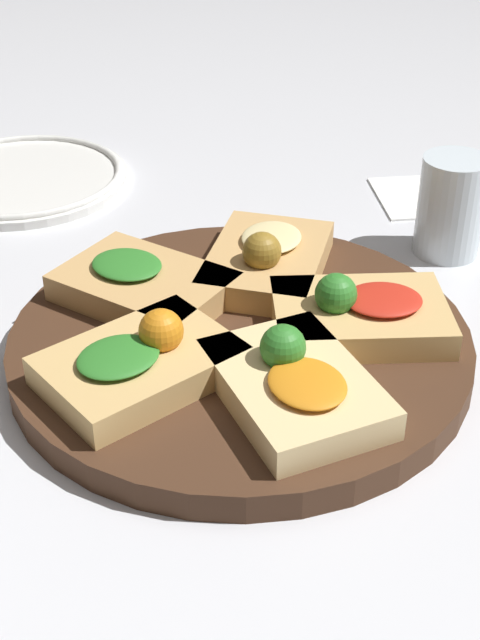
% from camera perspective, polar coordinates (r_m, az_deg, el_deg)
% --- Properties ---
extents(ground_plane, '(3.00, 3.00, 0.00)m').
position_cam_1_polar(ground_plane, '(0.76, 0.00, -2.34)').
color(ground_plane, silver).
extents(serving_board, '(0.39, 0.39, 0.02)m').
position_cam_1_polar(serving_board, '(0.76, 0.00, -1.57)').
color(serving_board, '#422819').
rests_on(serving_board, ground_plane).
extents(focaccia_slice_0, '(0.18, 0.17, 0.05)m').
position_cam_1_polar(focaccia_slice_0, '(0.69, -6.40, -2.65)').
color(focaccia_slice_0, tan).
rests_on(focaccia_slice_0, serving_board).
extents(focaccia_slice_1, '(0.18, 0.17, 0.05)m').
position_cam_1_polar(focaccia_slice_1, '(0.67, 3.52, -4.05)').
color(focaccia_slice_1, '#E5C689').
rests_on(focaccia_slice_1, serving_board).
extents(focaccia_slice_2, '(0.13, 0.16, 0.05)m').
position_cam_1_polar(focaccia_slice_2, '(0.75, 7.65, 0.42)').
color(focaccia_slice_2, tan).
rests_on(focaccia_slice_2, serving_board).
extents(focaccia_slice_3, '(0.15, 0.11, 0.05)m').
position_cam_1_polar(focaccia_slice_3, '(0.82, 1.72, 3.90)').
color(focaccia_slice_3, tan).
rests_on(focaccia_slice_3, serving_board).
extents(focaccia_slice_4, '(0.15, 0.17, 0.03)m').
position_cam_1_polar(focaccia_slice_4, '(0.79, -6.24, 2.27)').
color(focaccia_slice_4, tan).
rests_on(focaccia_slice_4, serving_board).
extents(plate_right, '(0.25, 0.25, 0.02)m').
position_cam_1_polar(plate_right, '(1.10, -13.75, 8.86)').
color(plate_right, white).
rests_on(plate_right, ground_plane).
extents(water_glass, '(0.07, 0.07, 0.10)m').
position_cam_1_polar(water_glass, '(0.92, 13.34, 7.09)').
color(water_glass, silver).
rests_on(water_glass, ground_plane).
extents(napkin_stack, '(0.13, 0.12, 0.01)m').
position_cam_1_polar(napkin_stack, '(1.06, 11.37, 7.80)').
color(napkin_stack, white).
rests_on(napkin_stack, ground_plane).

